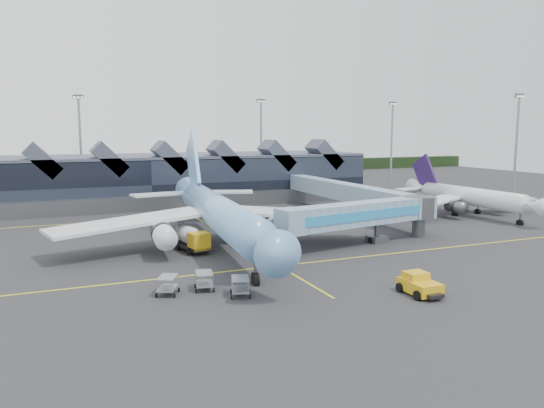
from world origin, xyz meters
name	(u,v)px	position (x,y,z in m)	size (l,w,h in m)	color
ground	(252,250)	(0.00, 0.00, 0.00)	(260.00, 260.00, 0.00)	#28282B
taxi_stripes	(226,235)	(0.00, 10.00, 0.01)	(120.00, 60.00, 0.01)	yellow
tree_line_far	(126,170)	(0.00, 110.00, 2.00)	(260.00, 4.00, 4.00)	black
terminal	(143,179)	(-5.07, 47.35, 4.88)	(90.00, 22.25, 12.52)	black
light_masts	(241,138)	(21.00, 62.80, 12.49)	(132.40, 42.56, 22.45)	gray
main_airliner	(217,212)	(-3.23, 3.76, 4.43)	(40.65, 46.94, 15.07)	#72A1E8
regional_jet	(467,196)	(43.60, 11.13, 3.26)	(27.46, 29.86, 10.27)	white
jet_bridge	(371,214)	(15.45, -2.23, 3.87)	(24.90, 7.66, 5.61)	#739CC0
fuel_truck	(187,236)	(-7.13, 3.70, 1.63)	(3.77, 8.76, 2.91)	black
pushback_tug	(419,285)	(7.56, -21.91, 0.85)	(2.81, 4.36, 1.90)	gold
baggage_carts	(204,283)	(-9.97, -14.19, 0.92)	(8.10, 5.61, 1.64)	gray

